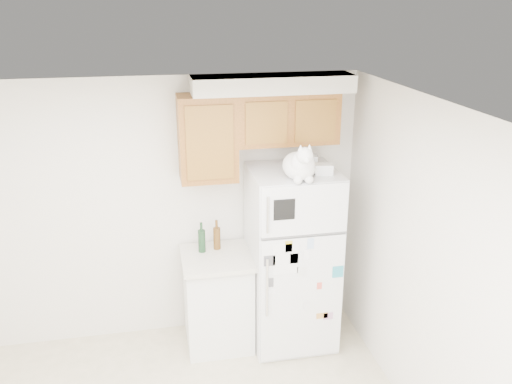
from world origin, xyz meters
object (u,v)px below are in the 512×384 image
object	(u,v)px
storage_box_front	(324,169)
bottle_green	(202,237)
cat	(300,165)
refrigerator	(292,259)
storage_box_back	(307,160)
bottle_amber	(217,235)
base_counter	(218,299)

from	to	relation	value
storage_box_front	bottle_green	distance (m)	1.27
storage_box_front	cat	bearing A→B (deg)	-146.48
refrigerator	cat	world-z (taller)	cat
refrigerator	storage_box_front	size ratio (longest dim) A/B	11.33
storage_box_back	bottle_green	bearing A→B (deg)	-169.85
storage_box_front	bottle_amber	bearing A→B (deg)	169.40
cat	storage_box_back	bearing A→B (deg)	65.17
refrigerator	storage_box_front	world-z (taller)	storage_box_front
storage_box_back	storage_box_front	bearing A→B (deg)	-62.50
base_counter	bottle_amber	distance (m)	0.61
bottle_amber	refrigerator	bearing A→B (deg)	-16.90
cat	storage_box_front	world-z (taller)	cat
base_counter	cat	distance (m)	1.55
storage_box_front	bottle_amber	distance (m)	1.17
base_counter	storage_box_back	xyz separation A→B (m)	(0.84, 0.05, 1.29)
storage_box_back	bottle_green	world-z (taller)	storage_box_back
refrigerator	bottle_amber	distance (m)	0.73
cat	storage_box_front	size ratio (longest dim) A/B	3.22
bottle_green	bottle_amber	size ratio (longest dim) A/B	1.01
refrigerator	storage_box_back	bearing A→B (deg)	39.20
cat	bottle_amber	size ratio (longest dim) A/B	1.69
refrigerator	storage_box_back	size ratio (longest dim) A/B	9.44
cat	bottle_green	xyz separation A→B (m)	(-0.80, 0.41, -0.76)
base_counter	cat	world-z (taller)	cat
base_counter	storage_box_back	distance (m)	1.54
storage_box_back	bottle_amber	bearing A→B (deg)	-172.56
refrigerator	bottle_amber	world-z (taller)	refrigerator
cat	base_counter	bearing A→B (deg)	155.26
storage_box_back	bottle_amber	size ratio (longest dim) A/B	0.63
bottle_green	cat	bearing A→B (deg)	-27.13
cat	storage_box_back	size ratio (longest dim) A/B	2.69
bottle_amber	cat	bearing A→B (deg)	-34.00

